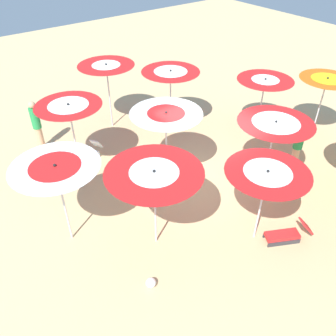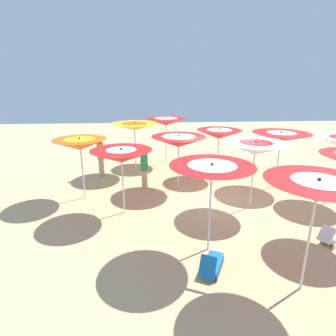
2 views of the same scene
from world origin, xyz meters
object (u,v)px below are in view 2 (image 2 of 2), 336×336
lounger_1 (335,236)px  beach_umbrella_5 (281,137)px  beach_ball (284,175)px  beach_umbrella_4 (255,148)px  beach_umbrella_11 (166,122)px  beach_umbrella_9 (80,144)px  lounger_2 (212,264)px  lounger_0 (203,168)px  beach_umbrella_7 (179,141)px  beach_umbrella_3 (212,171)px  beach_umbrella_6 (122,156)px  beachgoer_1 (101,156)px  beach_umbrella_0 (318,191)px  beach_umbrella_10 (134,127)px  beachgoer_0 (144,168)px  beach_umbrella_8 (219,134)px

lounger_1 → beach_umbrella_5: bearing=58.0°
beach_ball → beach_umbrella_4: bearing=-41.9°
beach_umbrella_5 → beach_umbrella_11: size_ratio=0.95×
beach_umbrella_9 → lounger_2: beach_umbrella_9 is taller
beach_umbrella_5 → lounger_0: bearing=-126.4°
beach_umbrella_7 → lounger_0: (-1.93, 1.40, -1.78)m
beach_umbrella_7 → beach_umbrella_4: bearing=48.7°
beach_umbrella_3 → lounger_2: (0.92, -0.11, -1.98)m
beach_umbrella_6 → beach_umbrella_11: beach_umbrella_11 is taller
beach_umbrella_3 → beach_ball: (-5.41, 4.69, -2.08)m
beach_umbrella_7 → beachgoer_1: (-1.71, -3.42, -1.02)m
beach_umbrella_0 → beach_umbrella_11: 9.93m
beach_umbrella_7 → beach_umbrella_10: (-2.08, -1.84, 0.28)m
beach_umbrella_4 → beach_ball: (-3.01, 2.70, -2.04)m
beach_umbrella_4 → beach_umbrella_9: 6.14m
beach_umbrella_0 → beachgoer_0: 7.13m
beach_umbrella_6 → lounger_2: bearing=35.4°
beach_umbrella_3 → beach_umbrella_10: 6.89m
beach_umbrella_0 → lounger_1: size_ratio=2.11×
beach_umbrella_4 → beach_umbrella_9: bearing=-101.9°
beach_umbrella_0 → beachgoer_0: size_ratio=1.51×
beach_umbrella_10 → beach_ball: beach_umbrella_10 is taller
beach_umbrella_11 → beach_ball: beach_umbrella_11 is taller
beach_umbrella_8 → beach_umbrella_3: bearing=-15.7°
beachgoer_0 → beach_ball: (-0.91, 6.43, -0.77)m
beach_umbrella_11 → lounger_0: 3.14m
beach_umbrella_6 → lounger_0: size_ratio=1.81×
beach_umbrella_11 → beach_ball: (2.66, 5.32, -2.13)m
beach_umbrella_5 → beach_umbrella_7: size_ratio=1.05×
beach_umbrella_0 → beach_umbrella_5: bearing=160.6°
beach_umbrella_5 → beach_umbrella_10: (-2.17, -5.98, 0.13)m
beach_umbrella_4 → beach_umbrella_11: bearing=-155.2°
beach_umbrella_0 → beach_umbrella_3: (-1.58, -1.71, -0.09)m
lounger_1 → beach_umbrella_4: bearing=94.9°
beach_umbrella_6 → beach_ball: bearing=113.6°
beach_umbrella_8 → beach_umbrella_9: bearing=-69.1°
beach_umbrella_9 → beachgoer_0: bearing=110.1°
beach_umbrella_4 → beach_umbrella_9: size_ratio=1.03×
beach_umbrella_0 → beach_umbrella_5: 6.31m
beach_umbrella_5 → lounger_1: 4.73m
beach_umbrella_5 → beach_umbrella_0: bearing=-19.4°
lounger_0 → beach_umbrella_8: bearing=-16.6°
beach_umbrella_10 → beachgoer_0: size_ratio=1.46×
beach_umbrella_7 → beachgoer_1: bearing=-116.6°
beach_umbrella_11 → lounger_0: (1.68, 1.68, -2.04)m
beach_umbrella_4 → beach_umbrella_5: beach_umbrella_4 is taller
beach_umbrella_8 → beachgoer_0: beach_umbrella_8 is taller
beach_umbrella_5 → lounger_2: beach_umbrella_5 is taller
beach_umbrella_7 → beach_ball: size_ratio=9.36×
beachgoer_0 → beach_umbrella_3: bearing=-141.6°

